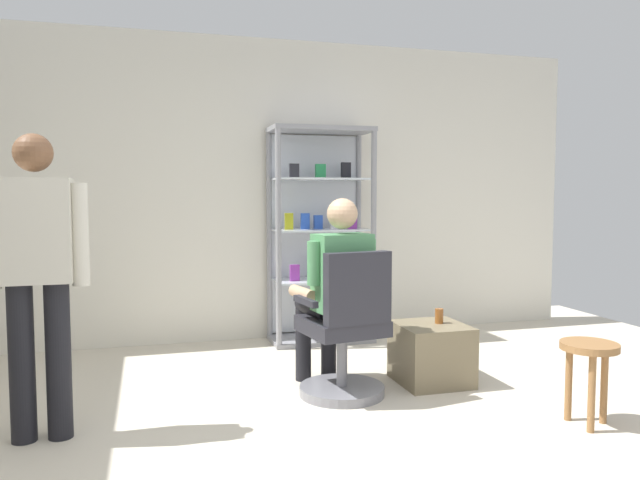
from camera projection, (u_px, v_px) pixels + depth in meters
The scene contains 8 objects.
back_wall at pixel (270, 190), 5.55m from camera, with size 6.00×0.10×2.70m, color silver.
display_cabinet_main at pixel (319, 233), 5.46m from camera, with size 0.90×0.45×1.90m.
office_chair at pixel (346, 337), 3.92m from camera, with size 0.60×0.56×0.96m.
seated_shopkeeper at pixel (335, 285), 4.04m from camera, with size 0.53×0.60×1.29m.
storage_crate at pixel (431, 353), 4.24m from camera, with size 0.47×0.48×0.41m, color #72664C.
tea_glass at pixel (439, 316), 4.26m from camera, with size 0.06×0.06×0.10m, color brown.
standing_customer at pixel (37, 267), 3.20m from camera, with size 0.52×0.22×1.63m.
wooden_stool at pixel (589, 360), 3.44m from camera, with size 0.32×0.32×0.48m.
Camera 1 is at (-1.08, -2.48, 1.31)m, focal length 34.15 mm.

